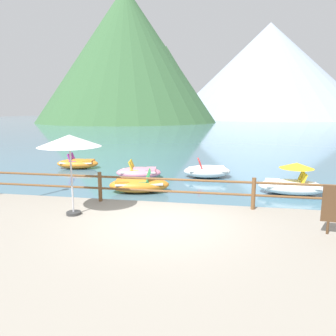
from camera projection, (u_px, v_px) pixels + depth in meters
name	position (u px, v px, depth m)	size (l,w,h in m)	color
ground_plane	(214.00, 132.00, 46.97)	(200.00, 200.00, 0.00)	#477084
promenade_dock	(143.00, 272.00, 6.11)	(28.00, 8.00, 0.40)	gray
dock_railing	(173.00, 187.00, 9.59)	(23.92, 0.12, 0.95)	brown
beach_umbrella	(70.00, 142.00, 8.44)	(1.70, 1.70, 2.24)	#B2B2B7
pedal_boat_0	(139.00, 172.00, 15.32)	(2.37, 1.67, 0.87)	pink
pedal_boat_1	(207.00, 171.00, 15.47)	(2.47, 1.71, 0.91)	white
pedal_boat_2	(292.00, 183.00, 12.40)	(2.61, 1.50, 1.26)	white
pedal_boat_3	(78.00, 163.00, 17.82)	(2.48, 1.52, 0.87)	orange
pedal_boat_5	(139.00, 185.00, 12.68)	(2.61, 1.68, 0.91)	orange
cliff_headland	(133.00, 61.00, 82.08)	(46.77, 46.77, 33.73)	#386038
distant_peak	(268.00, 72.00, 112.86)	(70.00, 70.00, 33.33)	#93A3B7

